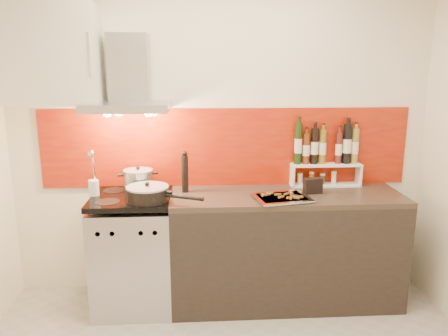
{
  "coord_description": "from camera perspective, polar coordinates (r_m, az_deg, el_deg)",
  "views": [
    {
      "loc": [
        -0.19,
        -2.12,
        1.88
      ],
      "look_at": [
        0.0,
        0.95,
        1.15
      ],
      "focal_mm": 35.0,
      "sensor_mm": 36.0,
      "label": 1
    }
  ],
  "objects": [
    {
      "name": "back_wall",
      "position": [
        3.57,
        -0.45,
        4.0
      ],
      "size": [
        3.4,
        0.02,
        2.6
      ],
      "primitive_type": "cube",
      "color": "silver",
      "rests_on": "ground"
    },
    {
      "name": "backsplash",
      "position": [
        3.58,
        0.37,
        2.71
      ],
      "size": [
        3.0,
        0.02,
        0.64
      ],
      "primitive_type": "cube",
      "color": "maroon",
      "rests_on": "back_wall"
    },
    {
      "name": "range_stove",
      "position": [
        3.56,
        -11.68,
        -10.79
      ],
      "size": [
        0.6,
        0.6,
        0.91
      ],
      "color": "#B7B7BA",
      "rests_on": "ground"
    },
    {
      "name": "counter",
      "position": [
        3.59,
        7.97,
        -10.26
      ],
      "size": [
        1.8,
        0.6,
        0.9
      ],
      "color": "black",
      "rests_on": "ground"
    },
    {
      "name": "range_hood",
      "position": [
        3.4,
        -12.39,
        10.73
      ],
      "size": [
        0.62,
        0.5,
        0.61
      ],
      "color": "#B7B7BA",
      "rests_on": "back_wall"
    },
    {
      "name": "upper_cabinet",
      "position": [
        3.51,
        -21.75,
        13.57
      ],
      "size": [
        0.7,
        0.35,
        0.72
      ],
      "primitive_type": "cube",
      "color": "beige",
      "rests_on": "back_wall"
    },
    {
      "name": "stock_pot",
      "position": [
        3.5,
        -11.12,
        -1.56
      ],
      "size": [
        0.23,
        0.23,
        0.2
      ],
      "color": "#B7B7BA",
      "rests_on": "range_stove"
    },
    {
      "name": "saute_pan",
      "position": [
        3.24,
        -9.85,
        -3.29
      ],
      "size": [
        0.57,
        0.35,
        0.14
      ],
      "color": "black",
      "rests_on": "range_stove"
    },
    {
      "name": "utensil_jar",
      "position": [
        3.44,
        -16.68,
        -1.86
      ],
      "size": [
        0.08,
        0.12,
        0.37
      ],
      "color": "silver",
      "rests_on": "range_stove"
    },
    {
      "name": "pepper_mill",
      "position": [
        3.43,
        -5.12,
        -0.56
      ],
      "size": [
        0.05,
        0.05,
        0.33
      ],
      "color": "black",
      "rests_on": "counter"
    },
    {
      "name": "step_shelf",
      "position": [
        3.68,
        13.14,
        1.48
      ],
      "size": [
        0.58,
        0.16,
        0.52
      ],
      "color": "white",
      "rests_on": "counter"
    },
    {
      "name": "caddy_box",
      "position": [
        3.47,
        11.53,
        -2.3
      ],
      "size": [
        0.15,
        0.08,
        0.12
      ],
      "primitive_type": "cube",
      "rotation": [
        0.0,
        0.0,
        0.15
      ],
      "color": "black",
      "rests_on": "counter"
    },
    {
      "name": "baking_tray",
      "position": [
        3.28,
        7.57,
        -3.86
      ],
      "size": [
        0.45,
        0.37,
        0.03
      ],
      "color": "silver",
      "rests_on": "counter"
    }
  ]
}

